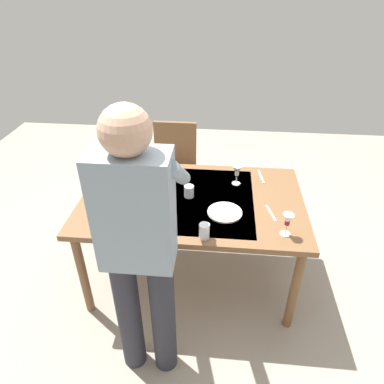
% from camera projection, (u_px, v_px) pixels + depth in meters
% --- Properties ---
extents(ground_plane, '(6.00, 6.00, 0.00)m').
position_uv_depth(ground_plane, '(192.00, 273.00, 2.85)').
color(ground_plane, '#9E9384').
extents(dining_table, '(1.56, 0.98, 0.75)m').
position_uv_depth(dining_table, '(192.00, 206.00, 2.48)').
color(dining_table, brown).
rests_on(dining_table, ground_plane).
extents(chair_near, '(0.40, 0.40, 0.91)m').
position_uv_depth(chair_near, '(174.00, 165.00, 3.30)').
color(chair_near, '#523019').
rests_on(chair_near, ground_plane).
extents(person_server, '(0.42, 0.61, 1.69)m').
position_uv_depth(person_server, '(139.00, 245.00, 1.71)').
color(person_server, '#2D2D38').
rests_on(person_server, ground_plane).
extents(wine_bottle, '(0.07, 0.07, 0.30)m').
position_uv_depth(wine_bottle, '(113.00, 207.00, 2.16)').
color(wine_bottle, black).
rests_on(wine_bottle, dining_table).
extents(wine_glass_left, '(0.07, 0.07, 0.15)m').
position_uv_depth(wine_glass_left, '(237.00, 172.00, 2.54)').
color(wine_glass_left, white).
rests_on(wine_glass_left, dining_table).
extents(wine_glass_right, '(0.07, 0.07, 0.15)m').
position_uv_depth(wine_glass_right, '(288.00, 221.00, 2.05)').
color(wine_glass_right, white).
rests_on(wine_glass_right, dining_table).
extents(water_cup_near_left, '(0.07, 0.07, 0.10)m').
position_uv_depth(water_cup_near_left, '(120.00, 175.00, 2.61)').
color(water_cup_near_left, silver).
rests_on(water_cup_near_left, dining_table).
extents(water_cup_near_right, '(0.07, 0.07, 0.10)m').
position_uv_depth(water_cup_near_right, '(204.00, 231.00, 2.06)').
color(water_cup_near_right, silver).
rests_on(water_cup_near_right, dining_table).
extents(water_cup_far_left, '(0.08, 0.08, 0.09)m').
position_uv_depth(water_cup_far_left, '(157.00, 170.00, 2.68)').
color(water_cup_far_left, silver).
rests_on(water_cup_far_left, dining_table).
extents(water_cup_far_right, '(0.07, 0.07, 0.09)m').
position_uv_depth(water_cup_far_right, '(189.00, 191.00, 2.43)').
color(water_cup_far_right, silver).
rests_on(water_cup_far_right, dining_table).
extents(serving_bowl_pasta, '(0.30, 0.30, 0.07)m').
position_uv_depth(serving_bowl_pasta, '(145.00, 188.00, 2.49)').
color(serving_bowl_pasta, silver).
rests_on(serving_bowl_pasta, dining_table).
extents(dinner_plate_near, '(0.23, 0.23, 0.01)m').
position_uv_depth(dinner_plate_near, '(225.00, 212.00, 2.29)').
color(dinner_plate_near, silver).
rests_on(dinner_plate_near, dining_table).
extents(table_knife, '(0.04, 0.20, 0.00)m').
position_uv_depth(table_knife, '(261.00, 177.00, 2.68)').
color(table_knife, silver).
rests_on(table_knife, dining_table).
extents(table_fork, '(0.06, 0.18, 0.00)m').
position_uv_depth(table_fork, '(271.00, 213.00, 2.29)').
color(table_fork, silver).
rests_on(table_fork, dining_table).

